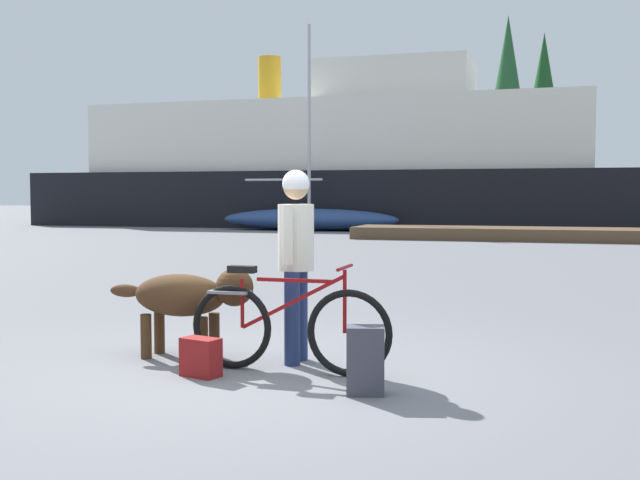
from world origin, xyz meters
TOP-DOWN VIEW (x-y plane):
  - ground_plane at (0.00, 0.00)m, footprint 160.00×160.00m
  - bicycle at (0.20, 0.06)m, footprint 1.77×0.44m
  - person_cyclist at (0.15, 0.45)m, footprint 0.32×0.53m
  - dog at (-0.85, 0.33)m, footprint 1.43×0.45m
  - backpack at (0.99, -0.44)m, footprint 0.32×0.26m
  - handbag_pannier at (-0.44, -0.28)m, footprint 0.36×0.26m
  - dock_pier at (3.30, 20.01)m, footprint 14.83×2.50m
  - ferry_boat at (-7.31, 29.33)m, footprint 28.40×7.86m
  - sailboat_moored at (-7.30, 24.40)m, footprint 7.55×2.12m
  - pine_tree_far_left at (-21.98, 45.24)m, footprint 4.17×4.17m
  - pine_tree_center at (-0.32, 41.50)m, footprint 3.20×3.20m
  - pine_tree_mid_back at (1.64, 50.28)m, footprint 3.41×3.41m

SIDE VIEW (x-z plane):
  - ground_plane at x=0.00m, z-range 0.00..0.00m
  - handbag_pannier at x=-0.44m, z-range 0.00..0.32m
  - dock_pier at x=3.30m, z-range 0.00..0.40m
  - backpack at x=0.99m, z-range 0.00..0.51m
  - bicycle at x=0.20m, z-range -0.07..0.85m
  - sailboat_moored at x=-7.30m, z-range -3.72..4.71m
  - dog at x=-0.85m, z-range 0.15..0.99m
  - person_cyclist at x=0.15m, z-range 0.18..1.89m
  - ferry_boat at x=-7.31m, z-range -1.26..6.85m
  - pine_tree_far_left at x=-21.98m, z-range 1.01..9.30m
  - pine_tree_center at x=-0.32m, z-range 1.17..13.26m
  - pine_tree_mid_back at x=1.64m, z-range 1.39..14.09m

